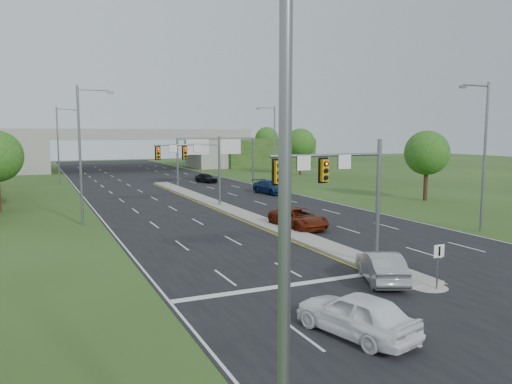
{
  "coord_description": "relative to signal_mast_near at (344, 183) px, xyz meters",
  "views": [
    {
      "loc": [
        -16.96,
        -21.64,
        7.33
      ],
      "look_at": [
        -2.02,
        11.61,
        3.0
      ],
      "focal_mm": 35.0,
      "sensor_mm": 36.0,
      "label": 1
    }
  ],
  "objects": [
    {
      "name": "signal_mast_far",
      "position": [
        0.0,
        25.0,
        0.0
      ],
      "size": [
        6.62,
        0.6,
        7.0
      ],
      "color": "slate",
      "rests_on": "ground"
    },
    {
      "name": "signal_mast_near",
      "position": [
        0.0,
        0.0,
        0.0
      ],
      "size": [
        6.62,
        0.6,
        7.0
      ],
      "color": "slate",
      "rests_on": "ground"
    },
    {
      "name": "car_far_c",
      "position": [
        8.69,
        48.49,
        -4.01
      ],
      "size": [
        2.75,
        4.39,
        1.39
      ],
      "primitive_type": "imported",
      "rotation": [
        0.0,
        0.0,
        0.29
      ],
      "color": "black",
      "rests_on": "road"
    },
    {
      "name": "keep_right_sign",
      "position": [
        2.26,
        -4.45,
        -3.21
      ],
      "size": [
        0.6,
        0.13,
        2.2
      ],
      "color": "slate",
      "rests_on": "ground"
    },
    {
      "name": "car_white",
      "position": [
        -4.29,
        -7.22,
        -3.89
      ],
      "size": [
        3.1,
        5.1,
        1.62
      ],
      "primitive_type": "imported",
      "rotation": [
        0.0,
        0.0,
        3.41
      ],
      "color": "white",
      "rests_on": "road"
    },
    {
      "name": "lightpole_l_mid",
      "position": [
        -11.03,
        20.07,
        1.38
      ],
      "size": [
        2.85,
        0.25,
        11.0
      ],
      "color": "slate",
      "rests_on": "ground"
    },
    {
      "name": "median_nose",
      "position": [
        2.26,
        -3.93,
        -4.63
      ],
      "size": [
        2.0,
        2.0,
        0.16
      ],
      "primitive_type": "cone",
      "color": "gray",
      "rests_on": "road"
    },
    {
      "name": "tree_back_c",
      "position": [
        26.26,
        94.07,
        0.78
      ],
      "size": [
        5.6,
        5.6,
        8.32
      ],
      "color": "#382316",
      "rests_on": "ground"
    },
    {
      "name": "car_silver",
      "position": [
        0.76,
        -2.22,
        -3.95
      ],
      "size": [
        3.31,
        4.86,
        1.52
      ],
      "primitive_type": "imported",
      "rotation": [
        0.0,
        0.0,
        2.73
      ],
      "color": "#9C9FA4",
      "rests_on": "road"
    },
    {
      "name": "tree_r_near",
      "position": [
        24.26,
        20.07,
        0.45
      ],
      "size": [
        4.8,
        4.8,
        7.6
      ],
      "color": "#382316",
      "rests_on": "ground"
    },
    {
      "name": "car_far_a",
      "position": [
        3.83,
        11.69,
        -3.92
      ],
      "size": [
        3.06,
        5.82,
        1.56
      ],
      "primitive_type": "imported",
      "rotation": [
        0.0,
        0.0,
        0.09
      ],
      "color": "#5C1909",
      "rests_on": "road"
    },
    {
      "name": "lane_markings",
      "position": [
        1.66,
        28.99,
        -4.7
      ],
      "size": [
        23.72,
        160.0,
        0.01
      ],
      "color": "gold",
      "rests_on": "road"
    },
    {
      "name": "road",
      "position": [
        2.26,
        35.07,
        -4.72
      ],
      "size": [
        24.0,
        160.0,
        0.02
      ],
      "primitive_type": "cube",
      "color": "black",
      "rests_on": "ground"
    },
    {
      "name": "car_far_b",
      "position": [
        11.41,
        32.26,
        -3.9
      ],
      "size": [
        3.04,
        5.84,
        1.62
      ],
      "primitive_type": "imported",
      "rotation": [
        0.0,
        0.0,
        0.14
      ],
      "color": "#0B1E46",
      "rests_on": "road"
    },
    {
      "name": "lightpole_r_near",
      "position": [
        15.56,
        5.07,
        1.38
      ],
      "size": [
        2.85,
        0.25,
        11.0
      ],
      "color": "slate",
      "rests_on": "ground"
    },
    {
      "name": "lightpole_l_far",
      "position": [
        -11.03,
        55.07,
        1.38
      ],
      "size": [
        2.85,
        0.25,
        11.0
      ],
      "color": "slate",
      "rests_on": "ground"
    },
    {
      "name": "ground",
      "position": [
        2.26,
        0.07,
        -4.73
      ],
      "size": [
        240.0,
        240.0,
        0.0
      ],
      "primitive_type": "plane",
      "color": "#2A4217",
      "rests_on": "ground"
    },
    {
      "name": "overpass",
      "position": [
        2.26,
        80.07,
        -1.17
      ],
      "size": [
        80.0,
        14.0,
        8.1
      ],
      "color": "gray",
      "rests_on": "ground"
    },
    {
      "name": "lightpole_l_near",
      "position": [
        -11.03,
        -14.93,
        1.38
      ],
      "size": [
        2.85,
        0.25,
        11.0
      ],
      "color": "slate",
      "rests_on": "ground"
    },
    {
      "name": "tree_back_d",
      "position": [
        40.26,
        94.07,
        1.11
      ],
      "size": [
        6.0,
        6.0,
        8.85
      ],
      "color": "#382316",
      "rests_on": "ground"
    },
    {
      "name": "tree_r_mid",
      "position": [
        28.26,
        55.07,
        0.78
      ],
      "size": [
        5.2,
        5.2,
        8.12
      ],
      "color": "#382316",
      "rests_on": "ground"
    },
    {
      "name": "lightpole_r_far",
      "position": [
        15.56,
        40.07,
        1.38
      ],
      "size": [
        2.85,
        0.25,
        11.0
      ],
      "color": "slate",
      "rests_on": "ground"
    },
    {
      "name": "median",
      "position": [
        2.26,
        23.07,
        -4.63
      ],
      "size": [
        2.0,
        54.0,
        0.16
      ],
      "primitive_type": "cube",
      "color": "gray",
      "rests_on": "road"
    },
    {
      "name": "sign_gantry",
      "position": [
        8.95,
        44.99,
        0.51
      ],
      "size": [
        11.58,
        0.44,
        6.67
      ],
      "color": "slate",
      "rests_on": "ground"
    }
  ]
}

